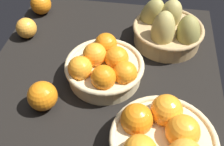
{
  "coord_description": "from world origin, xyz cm",
  "views": [
    {
      "loc": [
        54.22,
        11.69,
        63.19
      ],
      "look_at": [
        1.68,
        3.41,
        7.0
      ],
      "focal_mm": 42.71,
      "sensor_mm": 36.0,
      "label": 1
    }
  ],
  "objects_px": {
    "loose_orange_back_gap": "(26,28)",
    "basket_far_right": "(162,140)",
    "basket_center": "(105,66)",
    "basket_far_left_pears": "(167,29)",
    "loose_orange_side_gap": "(42,96)",
    "loose_orange_front_gap": "(41,4)"
  },
  "relations": [
    {
      "from": "loose_orange_back_gap",
      "to": "basket_far_right",
      "type": "bearing_deg",
      "value": 52.12
    },
    {
      "from": "basket_far_right",
      "to": "basket_center",
      "type": "bearing_deg",
      "value": -141.45
    },
    {
      "from": "basket_far_left_pears",
      "to": "loose_orange_back_gap",
      "type": "relative_size",
      "value": 3.43
    },
    {
      "from": "basket_far_left_pears",
      "to": "loose_orange_side_gap",
      "type": "height_order",
      "value": "basket_far_left_pears"
    },
    {
      "from": "loose_orange_side_gap",
      "to": "basket_center",
      "type": "bearing_deg",
      "value": 131.57
    },
    {
      "from": "basket_far_left_pears",
      "to": "basket_far_right",
      "type": "distance_m",
      "value": 0.42
    },
    {
      "from": "basket_far_right",
      "to": "loose_orange_front_gap",
      "type": "xyz_separation_m",
      "value": [
        -0.52,
        -0.48,
        -0.01
      ]
    },
    {
      "from": "basket_far_left_pears",
      "to": "basket_far_right",
      "type": "bearing_deg",
      "value": -0.72
    },
    {
      "from": "basket_center",
      "to": "basket_far_right",
      "type": "xyz_separation_m",
      "value": [
        0.22,
        0.17,
        0.0
      ]
    },
    {
      "from": "basket_far_left_pears",
      "to": "loose_orange_back_gap",
      "type": "distance_m",
      "value": 0.49
    },
    {
      "from": "basket_far_right",
      "to": "basket_far_left_pears",
      "type": "bearing_deg",
      "value": 179.28
    },
    {
      "from": "loose_orange_back_gap",
      "to": "loose_orange_side_gap",
      "type": "relative_size",
      "value": 0.87
    },
    {
      "from": "basket_far_left_pears",
      "to": "loose_orange_side_gap",
      "type": "relative_size",
      "value": 3.0
    },
    {
      "from": "basket_center",
      "to": "loose_orange_side_gap",
      "type": "bearing_deg",
      "value": -48.43
    },
    {
      "from": "basket_far_left_pears",
      "to": "loose_orange_front_gap",
      "type": "xyz_separation_m",
      "value": [
        -0.1,
        -0.48,
        -0.01
      ]
    },
    {
      "from": "basket_far_left_pears",
      "to": "basket_far_right",
      "type": "height_order",
      "value": "basket_far_left_pears"
    },
    {
      "from": "basket_far_right",
      "to": "loose_orange_side_gap",
      "type": "height_order",
      "value": "basket_far_right"
    },
    {
      "from": "basket_center",
      "to": "basket_far_right",
      "type": "relative_size",
      "value": 0.93
    },
    {
      "from": "loose_orange_back_gap",
      "to": "basket_far_left_pears",
      "type": "bearing_deg",
      "value": 95.3
    },
    {
      "from": "loose_orange_front_gap",
      "to": "loose_orange_side_gap",
      "type": "bearing_deg",
      "value": 19.95
    },
    {
      "from": "basket_far_left_pears",
      "to": "basket_far_right",
      "type": "xyz_separation_m",
      "value": [
        0.42,
        -0.01,
        -0.0
      ]
    },
    {
      "from": "basket_center",
      "to": "basket_far_right",
      "type": "height_order",
      "value": "basket_far_right"
    }
  ]
}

